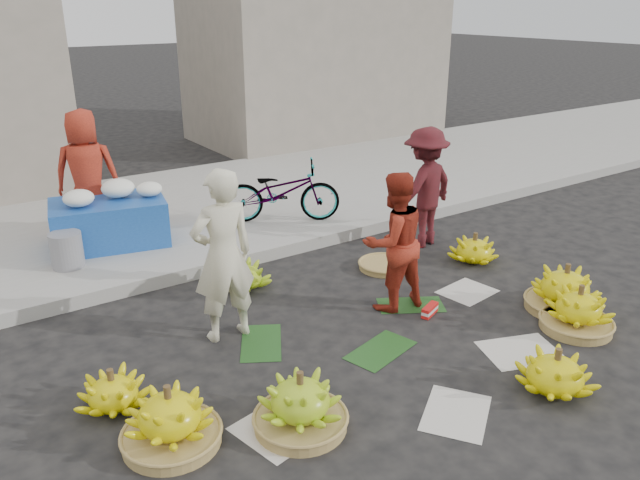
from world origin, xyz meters
TOP-DOWN VIEW (x-y plane):
  - ground at (0.00, 0.00)m, footprint 80.00×80.00m
  - curb at (0.00, 2.20)m, footprint 40.00×0.25m
  - sidewalk at (0.00, 4.30)m, footprint 40.00×4.00m
  - building_right at (4.50, 7.70)m, footprint 5.00×3.00m
  - newspaper_scatter at (0.00, -0.80)m, footprint 3.20×1.80m
  - banana_leaves at (-0.10, 0.20)m, footprint 2.00×1.00m
  - banana_bunch_0 at (-2.07, -0.33)m, footprint 0.68×0.68m
  - banana_bunch_1 at (-1.24, -0.69)m, footprint 0.67×0.67m
  - banana_bunch_2 at (0.64, -1.42)m, footprint 0.80×0.80m
  - banana_bunch_3 at (1.64, -0.92)m, footprint 0.69×0.69m
  - banana_bunch_4 at (1.88, -0.60)m, footprint 0.76×0.76m
  - banana_bunch_5 at (2.06, 0.73)m, footprint 0.71×0.71m
  - banana_bunch_6 at (-2.27, 0.30)m, footprint 0.60×0.60m
  - banana_bunch_7 at (-0.48, 1.61)m, footprint 0.61×0.61m
  - basket_spare at (1.07, 1.17)m, footprint 0.66×0.66m
  - incense_stack at (0.71, 0.04)m, footprint 0.25×0.16m
  - vendor_cream at (-1.09, 0.79)m, footprint 0.59×0.40m
  - vendor_red at (0.52, 0.40)m, footprint 0.71×0.58m
  - man_striped at (1.94, 1.49)m, footprint 1.03×0.70m
  - flower_table at (-1.34, 3.37)m, footprint 1.43×1.06m
  - grey_bucket at (-1.95, 2.94)m, footprint 0.34×0.34m
  - flower_vendor at (-1.42, 3.84)m, footprint 0.90×0.76m
  - bicycle at (0.78, 2.94)m, footprint 1.22×1.58m

SIDE VIEW (x-z plane):
  - ground at x=0.00m, z-range 0.00..0.00m
  - newspaper_scatter at x=0.00m, z-range 0.00..0.01m
  - banana_leaves at x=-0.10m, z-range 0.00..0.01m
  - basket_spare at x=1.07m, z-range 0.00..0.07m
  - incense_stack at x=0.71m, z-range 0.01..0.10m
  - sidewalk at x=0.00m, z-range 0.00..0.12m
  - curb at x=0.00m, z-range 0.00..0.15m
  - banana_bunch_7 at x=-0.48m, z-range -0.02..0.30m
  - banana_bunch_6 at x=-2.27m, z-range -0.02..0.30m
  - banana_bunch_5 at x=2.06m, z-range -0.02..0.33m
  - banana_bunch_2 at x=0.64m, z-range -0.02..0.35m
  - banana_bunch_3 at x=1.64m, z-range -0.03..0.42m
  - banana_bunch_1 at x=-1.24m, z-range -0.03..0.43m
  - banana_bunch_0 at x=-2.07m, z-range -0.03..0.43m
  - banana_bunch_4 at x=1.88m, z-range -0.03..0.45m
  - grey_bucket at x=-1.95m, z-range 0.12..0.51m
  - flower_table at x=-1.34m, z-range 0.05..0.80m
  - bicycle at x=0.78m, z-range 0.12..0.92m
  - vendor_red at x=0.52m, z-range 0.00..1.38m
  - man_striped at x=1.94m, z-range 0.00..1.47m
  - vendor_cream at x=-1.09m, z-range 0.00..1.57m
  - flower_vendor at x=-1.42m, z-range 0.12..1.68m
  - building_right at x=4.50m, z-range 0.00..5.00m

